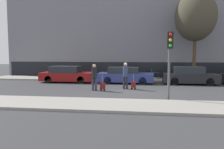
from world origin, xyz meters
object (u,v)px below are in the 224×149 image
(parked_car_1, at_px, (125,75))
(pedestrian_left, at_px, (94,76))
(trolley_left, at_px, (103,86))
(bare_tree_near_crossing, at_px, (196,16))
(parked_car_0, at_px, (67,75))
(parked_car_2, at_px, (189,76))
(trolley_right, at_px, (134,85))
(parked_bicycle, at_px, (154,75))
(traffic_light, at_px, (170,52))
(pedestrian_right, at_px, (125,74))

(parked_car_1, relative_size, pedestrian_left, 2.58)
(trolley_left, relative_size, bare_tree_near_crossing, 0.14)
(parked_car_1, relative_size, bare_tree_near_crossing, 0.57)
(parked_car_0, distance_m, trolley_left, 5.70)
(pedestrian_left, relative_size, trolley_left, 1.63)
(pedestrian_left, relative_size, bare_tree_near_crossing, 0.22)
(parked_car_2, xyz_separation_m, trolley_right, (-4.32, -3.25, -0.34))
(parked_bicycle, bearing_deg, parked_car_2, -46.74)
(trolley_right, distance_m, parked_bicycle, 6.29)
(bare_tree_near_crossing, bearing_deg, trolley_left, -137.77)
(trolley_left, height_order, parked_bicycle, parked_bicycle)
(parked_car_0, height_order, trolley_right, parked_car_0)
(parked_bicycle, bearing_deg, parked_car_0, -159.66)
(parked_car_2, distance_m, trolley_right, 5.42)
(parked_car_2, bearing_deg, pedestrian_left, -148.87)
(parked_car_0, bearing_deg, trolley_left, -47.65)
(parked_car_0, distance_m, traffic_light, 10.53)
(trolley_right, bearing_deg, bare_tree_near_crossing, 47.11)
(pedestrian_left, relative_size, trolley_right, 1.64)
(trolley_left, relative_size, parked_bicycle, 0.60)
(parked_car_0, bearing_deg, bare_tree_near_crossing, 11.75)
(parked_car_2, xyz_separation_m, trolley_left, (-6.28, -4.16, -0.34))
(trolley_right, bearing_deg, parked_bicycle, 74.59)
(trolley_left, bearing_deg, parked_car_2, 33.51)
(traffic_light, bearing_deg, bare_tree_near_crossing, 70.32)
(traffic_light, bearing_deg, parked_car_1, 110.93)
(parked_car_0, height_order, pedestrian_right, pedestrian_right)
(pedestrian_right, height_order, parked_bicycle, pedestrian_right)
(parked_car_2, relative_size, trolley_left, 3.94)
(pedestrian_left, height_order, trolley_right, pedestrian_left)
(pedestrian_left, bearing_deg, traffic_light, 150.79)
(trolley_right, height_order, parked_bicycle, parked_bicycle)
(pedestrian_right, bearing_deg, parked_bicycle, -108.41)
(parked_car_0, relative_size, pedestrian_left, 2.58)
(parked_car_0, height_order, trolley_left, parked_car_0)
(parked_car_2, relative_size, bare_tree_near_crossing, 0.54)
(parked_car_0, xyz_separation_m, pedestrian_left, (3.28, -4.17, 0.34))
(parked_car_2, xyz_separation_m, pedestrian_right, (-4.87, -3.23, 0.38))
(parked_car_0, bearing_deg, pedestrian_left, -51.78)
(pedestrian_right, bearing_deg, parked_car_2, -144.63)
(pedestrian_right, xyz_separation_m, bare_tree_near_crossing, (5.73, 5.56, 4.67))
(pedestrian_left, height_order, trolley_left, pedestrian_left)
(trolley_right, bearing_deg, pedestrian_right, 178.16)
(parked_car_0, relative_size, trolley_right, 4.24)
(trolley_left, distance_m, traffic_light, 5.20)
(parked_car_1, bearing_deg, bare_tree_near_crossing, 20.91)
(parked_car_0, distance_m, parked_car_2, 10.11)
(parked_car_0, height_order, bare_tree_near_crossing, bare_tree_near_crossing)
(parked_car_1, bearing_deg, traffic_light, -69.07)
(parked_car_2, bearing_deg, bare_tree_near_crossing, 69.60)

